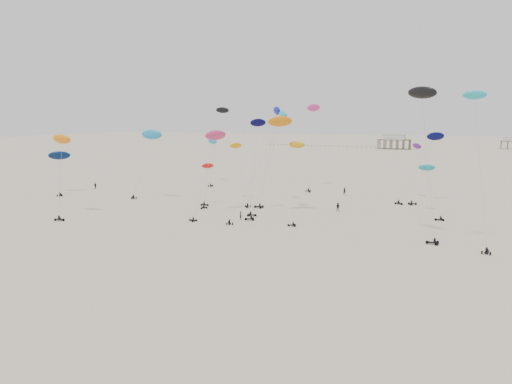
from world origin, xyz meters
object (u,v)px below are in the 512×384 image
at_px(spectator_0, 241,220).
at_px(rig_0, 217,136).
at_px(pavilion_small, 508,144).
at_px(rig_9, 272,136).
at_px(pavilion_main, 394,143).

bearing_deg(spectator_0, rig_0, -1.88).
relative_size(rig_0, spectator_0, 11.90).
bearing_deg(spectator_0, pavilion_small, -54.21).
bearing_deg(rig_0, rig_9, -156.14).
distance_m(rig_0, rig_9, 12.95).
bearing_deg(rig_0, pavilion_small, -97.30).
height_order(pavilion_small, spectator_0, pavilion_small).
relative_size(pavilion_main, rig_0, 0.88).
height_order(rig_0, rig_9, rig_0).
bearing_deg(pavilion_small, pavilion_main, -156.80).
distance_m(pavilion_small, rig_0, 279.64).
bearing_deg(rig_9, spectator_0, -174.97).
xyz_separation_m(rig_9, spectator_0, (0.96, -19.82, -16.00)).
bearing_deg(spectator_0, pavilion_main, -40.26).
distance_m(pavilion_small, rig_9, 273.18).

